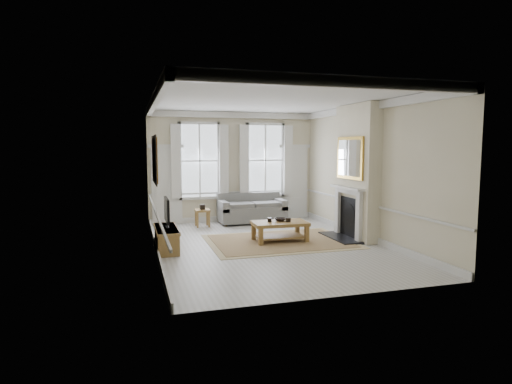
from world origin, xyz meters
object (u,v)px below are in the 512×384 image
object	(u,v)px
side_table	(202,213)
tv_stand	(166,239)
sofa	(251,210)
coffee_table	(280,225)

from	to	relation	value
side_table	tv_stand	distance (m)	2.86
sofa	side_table	size ratio (longest dim) A/B	3.96
side_table	coffee_table	bearing A→B (deg)	-59.12
sofa	side_table	bearing A→B (deg)	-170.15
sofa	tv_stand	size ratio (longest dim) A/B	1.42
side_table	tv_stand	world-z (taller)	side_table
sofa	side_table	world-z (taller)	sofa
sofa	coffee_table	bearing A→B (deg)	-91.21
coffee_table	tv_stand	distance (m)	2.75
coffee_table	tv_stand	bearing A→B (deg)	-176.64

